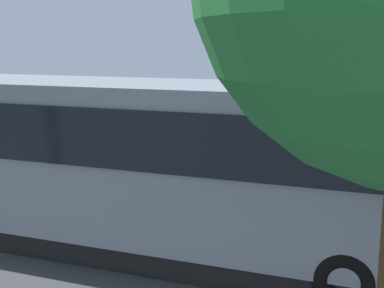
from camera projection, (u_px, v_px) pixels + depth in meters
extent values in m
plane|color=#424247|center=(257.00, 190.00, 14.03)|extent=(80.00, 80.00, 0.00)
cube|color=#8C939E|center=(135.00, 156.00, 9.74)|extent=(11.56, 3.34, 2.80)
cube|color=black|center=(162.00, 118.00, 10.80)|extent=(9.56, 0.75, 1.01)
cube|color=black|center=(100.00, 138.00, 8.46)|extent=(9.56, 0.75, 1.01)
cube|color=#198C3F|center=(162.00, 169.00, 11.01)|extent=(10.01, 0.78, 0.28)
cube|color=black|center=(137.00, 236.00, 10.06)|extent=(10.64, 3.08, 0.45)
torus|color=black|center=(10.00, 188.00, 12.40)|extent=(1.02, 0.39, 1.00)
torus|color=black|center=(353.00, 229.00, 9.68)|extent=(1.02, 0.39, 1.00)
torus|color=black|center=(344.00, 280.00, 7.60)|extent=(1.02, 0.39, 1.00)
cylinder|color=#473823|center=(230.00, 189.00, 12.40)|extent=(0.13, 0.13, 0.79)
cube|color=black|center=(230.00, 206.00, 12.52)|extent=(0.13, 0.27, 0.10)
cylinder|color=#473823|center=(236.00, 190.00, 12.34)|extent=(0.13, 0.13, 0.79)
cube|color=black|center=(236.00, 206.00, 12.46)|extent=(0.13, 0.27, 0.10)
cube|color=black|center=(233.00, 160.00, 12.23)|extent=(0.41, 0.32, 0.66)
cylinder|color=black|center=(224.00, 159.00, 12.32)|extent=(0.10, 0.10, 0.62)
sphere|color=tan|center=(224.00, 171.00, 12.38)|extent=(0.10, 0.10, 0.09)
cylinder|color=black|center=(243.00, 161.00, 12.14)|extent=(0.10, 0.10, 0.62)
sphere|color=tan|center=(243.00, 173.00, 12.20)|extent=(0.10, 0.10, 0.09)
sphere|color=tan|center=(234.00, 141.00, 12.14)|extent=(0.26, 0.26, 0.24)
cylinder|color=black|center=(186.00, 186.00, 12.67)|extent=(0.12, 0.12, 0.78)
cube|color=black|center=(186.00, 202.00, 12.79)|extent=(0.11, 0.26, 0.10)
cylinder|color=black|center=(192.00, 187.00, 12.62)|extent=(0.12, 0.12, 0.78)
cube|color=black|center=(192.00, 203.00, 12.74)|extent=(0.11, 0.26, 0.10)
cube|color=#D8F233|center=(189.00, 158.00, 12.51)|extent=(0.39, 0.29, 0.65)
cube|color=silver|center=(189.00, 158.00, 12.51)|extent=(0.40, 0.30, 0.06)
cylinder|color=#D8F233|center=(180.00, 157.00, 12.58)|extent=(0.09, 0.09, 0.62)
sphere|color=tan|center=(180.00, 169.00, 12.64)|extent=(0.09, 0.09, 0.09)
cylinder|color=#D8F233|center=(198.00, 158.00, 12.43)|extent=(0.09, 0.09, 0.62)
sphere|color=tan|center=(198.00, 171.00, 12.49)|extent=(0.09, 0.09, 0.09)
sphere|color=tan|center=(189.00, 140.00, 12.42)|extent=(0.24, 0.24, 0.23)
cylinder|color=#473823|center=(150.00, 182.00, 13.05)|extent=(0.13, 0.13, 0.76)
cube|color=black|center=(150.00, 198.00, 13.17)|extent=(0.13, 0.27, 0.10)
cylinder|color=#473823|center=(155.00, 183.00, 13.00)|extent=(0.13, 0.13, 0.76)
cube|color=black|center=(156.00, 198.00, 13.11)|extent=(0.13, 0.27, 0.10)
cube|color=navy|center=(152.00, 156.00, 12.89)|extent=(0.41, 0.32, 0.63)
cylinder|color=navy|center=(143.00, 155.00, 12.98)|extent=(0.10, 0.10, 0.60)
sphere|color=tan|center=(144.00, 166.00, 13.03)|extent=(0.10, 0.10, 0.09)
cylinder|color=navy|center=(160.00, 156.00, 12.80)|extent=(0.10, 0.10, 0.60)
sphere|color=tan|center=(161.00, 168.00, 12.86)|extent=(0.10, 0.10, 0.09)
sphere|color=tan|center=(152.00, 139.00, 12.80)|extent=(0.25, 0.25, 0.23)
cylinder|color=black|center=(110.00, 178.00, 13.50)|extent=(0.14, 0.14, 0.76)
cube|color=black|center=(111.00, 193.00, 13.61)|extent=(0.14, 0.27, 0.10)
cylinder|color=black|center=(115.00, 178.00, 13.43)|extent=(0.14, 0.14, 0.76)
cube|color=black|center=(116.00, 193.00, 13.55)|extent=(0.14, 0.27, 0.10)
cube|color=black|center=(112.00, 152.00, 13.33)|extent=(0.42, 0.34, 0.64)
cylinder|color=black|center=(104.00, 151.00, 13.43)|extent=(0.10, 0.10, 0.61)
sphere|color=tan|center=(104.00, 162.00, 13.49)|extent=(0.10, 0.10, 0.09)
cylinder|color=black|center=(119.00, 152.00, 13.22)|extent=(0.10, 0.10, 0.61)
sphere|color=tan|center=(120.00, 164.00, 13.28)|extent=(0.10, 0.10, 0.09)
sphere|color=tan|center=(111.00, 135.00, 13.24)|extent=(0.27, 0.27, 0.23)
torus|color=black|center=(41.00, 184.00, 13.48)|extent=(0.60, 0.15, 0.60)
cylinder|color=silver|center=(41.00, 184.00, 13.48)|extent=(0.12, 0.10, 0.12)
torus|color=black|center=(92.00, 188.00, 13.13)|extent=(0.60, 0.15, 0.60)
cylinder|color=silver|center=(92.00, 188.00, 13.13)|extent=(0.12, 0.12, 0.12)
cylinder|color=silver|center=(42.00, 172.00, 13.40)|extent=(0.32, 0.06, 0.67)
cube|color=black|center=(63.00, 174.00, 13.26)|extent=(0.85, 0.30, 0.36)
cube|color=black|center=(80.00, 173.00, 13.13)|extent=(0.53, 0.23, 0.20)
cylinder|color=silver|center=(73.00, 184.00, 13.08)|extent=(0.45, 0.09, 0.08)
cylinder|color=black|center=(43.00, 161.00, 13.33)|extent=(0.05, 0.58, 0.04)
torus|color=black|center=(206.00, 152.00, 17.52)|extent=(0.61, 0.21, 0.60)
cylinder|color=silver|center=(206.00, 152.00, 17.52)|extent=(0.13, 0.12, 0.12)
torus|color=black|center=(185.00, 116.00, 17.61)|extent=(0.84, 0.25, 0.83)
cylinder|color=silver|center=(185.00, 116.00, 17.61)|extent=(0.14, 0.14, 0.12)
cylinder|color=silver|center=(213.00, 146.00, 17.37)|extent=(0.70, 0.16, 0.20)
cube|color=#0C19B2|center=(204.00, 131.00, 17.41)|extent=(0.80, 0.39, 0.90)
cube|color=black|center=(198.00, 118.00, 17.42)|extent=(0.48, 0.28, 0.54)
cylinder|color=silver|center=(195.00, 124.00, 17.65)|extent=(0.33, 0.12, 0.42)
cylinder|color=black|center=(219.00, 140.00, 17.24)|extent=(0.12, 0.58, 0.04)
cube|color=black|center=(209.00, 125.00, 17.29)|extent=(0.47, 0.40, 0.49)
sphere|color=#0C59B2|center=(219.00, 132.00, 17.18)|extent=(0.29, 0.29, 0.26)
cylinder|color=black|center=(212.00, 133.00, 17.11)|extent=(0.46, 0.15, 0.25)
cylinder|color=black|center=(197.00, 126.00, 17.28)|extent=(0.40, 0.15, 0.31)
cylinder|color=black|center=(216.00, 131.00, 17.43)|extent=(0.46, 0.15, 0.25)
cylinder|color=black|center=(201.00, 124.00, 17.60)|extent=(0.40, 0.15, 0.31)
cube|color=orange|center=(268.00, 162.00, 17.26)|extent=(0.34, 0.34, 0.03)
cone|color=orange|center=(268.00, 153.00, 17.20)|extent=(0.26, 0.26, 0.60)
cylinder|color=white|center=(268.00, 154.00, 17.21)|extent=(0.19, 0.19, 0.07)
cube|color=white|center=(372.00, 189.00, 14.09)|extent=(0.23, 4.43, 0.01)
cube|color=white|center=(274.00, 182.00, 14.82)|extent=(0.23, 4.45, 0.01)
cube|color=white|center=(185.00, 176.00, 15.55)|extent=(0.21, 3.59, 0.01)
cube|color=white|center=(104.00, 170.00, 16.28)|extent=(0.21, 3.77, 0.01)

